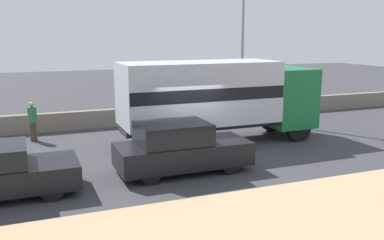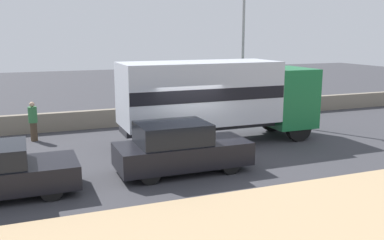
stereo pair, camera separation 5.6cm
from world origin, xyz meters
name	(u,v)px [view 1 (the left image)]	position (x,y,z in m)	size (l,w,h in m)	color
ground_plane	(201,161)	(0.00, 0.00, 0.00)	(80.00, 80.00, 0.00)	#38383D
dirt_shoulder_foreground	(291,223)	(0.00, -5.38, 0.02)	(60.00, 4.53, 0.04)	tan
stone_wall_backdrop	(147,115)	(0.00, 6.73, 0.42)	(60.00, 0.35, 0.84)	gray
street_lamp	(243,28)	(4.81, 6.09, 4.59)	(0.56, 0.28, 8.05)	gray
box_truck	(217,96)	(1.61, 2.17, 1.92)	(7.97, 2.41, 3.27)	#196B38
car_hatchback	(180,148)	(-1.07, -0.84, 0.79)	(4.22, 1.79, 1.62)	black
pedestrian	(33,121)	(-5.28, 5.15, 0.85)	(0.35, 0.35, 1.63)	#473828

